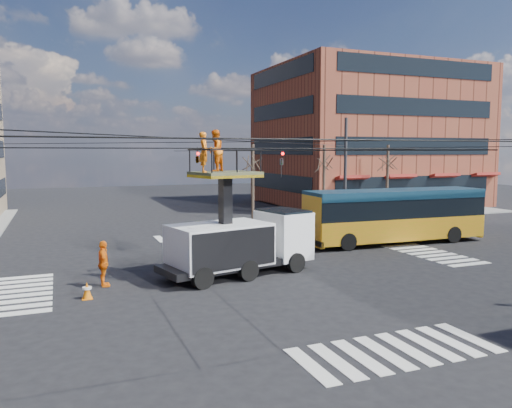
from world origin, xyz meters
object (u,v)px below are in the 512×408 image
object	(u,v)px
city_bus	(395,214)
utility_truck	(241,228)
traffic_cone	(87,290)
worker_ground	(104,264)
flagger	(309,235)

from	to	relation	value
city_bus	utility_truck	bearing A→B (deg)	-159.29
utility_truck	traffic_cone	distance (m)	7.00
worker_ground	flagger	size ratio (longest dim) A/B	1.02
utility_truck	traffic_cone	size ratio (longest dim) A/B	11.41
traffic_cone	worker_ground	distance (m)	1.82
traffic_cone	worker_ground	world-z (taller)	worker_ground
flagger	worker_ground	bearing A→B (deg)	-77.29
city_bus	traffic_cone	world-z (taller)	city_bus
city_bus	worker_ground	size ratio (longest dim) A/B	5.97
city_bus	traffic_cone	distance (m)	18.61
utility_truck	flagger	xyz separation A→B (m)	(5.11, 3.21, -1.16)
traffic_cone	flagger	xyz separation A→B (m)	(11.73, 4.66, 0.60)
flagger	utility_truck	bearing A→B (deg)	-61.00
worker_ground	traffic_cone	bearing A→B (deg)	152.40
city_bus	worker_ground	distance (m)	17.48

